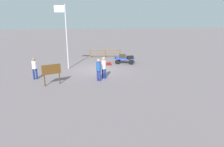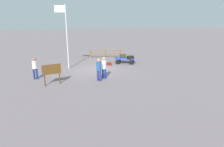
% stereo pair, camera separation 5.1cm
% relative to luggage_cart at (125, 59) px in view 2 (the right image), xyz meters
% --- Properties ---
extents(ground_plane, '(120.00, 120.00, 0.00)m').
position_rel_luggage_cart_xyz_m(ground_plane, '(2.99, 2.01, -0.41)').
color(ground_plane, slate).
extents(luggage_cart, '(2.17, 1.68, 0.55)m').
position_rel_luggage_cart_xyz_m(luggage_cart, '(0.00, 0.00, 0.00)').
color(luggage_cart, blue).
rests_on(luggage_cart, ground).
extents(suitcase_olive, '(0.67, 0.39, 0.30)m').
position_rel_luggage_cart_xyz_m(suitcase_olive, '(-0.43, 0.57, 0.29)').
color(suitcase_olive, black).
rests_on(suitcase_olive, luggage_cart).
extents(suitcase_dark, '(0.63, 0.45, 0.35)m').
position_rel_luggage_cart_xyz_m(suitcase_dark, '(0.19, -0.08, 0.31)').
color(suitcase_dark, '#362C1B').
rests_on(suitcase_dark, luggage_cart).
extents(suitcase_navy, '(0.49, 0.33, 0.25)m').
position_rel_luggage_cart_xyz_m(suitcase_navy, '(1.71, 0.58, -0.29)').
color(suitcase_navy, maroon).
rests_on(suitcase_navy, ground).
extents(worker_lead, '(0.49, 0.49, 1.67)m').
position_rel_luggage_cart_xyz_m(worker_lead, '(2.77, 4.86, 0.57)').
color(worker_lead, navy).
rests_on(worker_lead, ground).
extents(worker_trailing, '(0.49, 0.49, 1.65)m').
position_rel_luggage_cart_xyz_m(worker_trailing, '(3.22, 5.39, 0.55)').
color(worker_trailing, navy).
rests_on(worker_trailing, ground).
extents(worker_supervisor, '(0.42, 0.42, 1.67)m').
position_rel_luggage_cart_xyz_m(worker_supervisor, '(7.93, 4.14, 0.58)').
color(worker_supervisor, navy).
rests_on(worker_supervisor, ground).
extents(flagpole, '(0.95, 0.20, 5.61)m').
position_rel_luggage_cart_xyz_m(flagpole, '(5.65, 1.34, 2.89)').
color(flagpole, silver).
rests_on(flagpole, ground).
extents(signboard, '(1.23, 0.52, 1.47)m').
position_rel_luggage_cart_xyz_m(signboard, '(6.52, 5.75, 0.59)').
color(signboard, '#4C3319').
rests_on(signboard, ground).
extents(wooden_fence, '(3.57, 0.42, 0.90)m').
position_rel_luggage_cart_xyz_m(wooden_fence, '(1.52, -3.26, 0.11)').
color(wooden_fence, brown).
rests_on(wooden_fence, ground).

